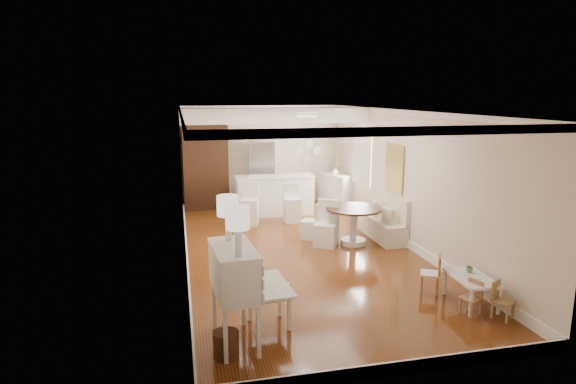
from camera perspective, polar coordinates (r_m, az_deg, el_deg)
name	(u,v)px	position (r m, az deg, el deg)	size (l,w,h in m)	color
room	(298,152)	(9.67, 1.23, 4.79)	(9.00, 9.04, 2.82)	brown
secretary_bureau	(234,296)	(6.21, -6.37, -12.10)	(1.00, 1.02, 1.28)	silver
gustavian_armchair	(269,292)	(6.67, -2.30, -11.73)	(0.56, 0.56, 0.98)	white
wicker_basket	(226,344)	(6.13, -7.35, -17.45)	(0.32, 0.32, 0.32)	#4D2A18
kids_table	(471,290)	(7.89, 20.86, -10.85)	(0.52, 0.87, 0.43)	white
kids_chair_a	(470,297)	(7.53, 20.81, -11.60)	(0.25, 0.25, 0.51)	#B47F52
kids_chair_b	(430,273)	(8.11, 16.51, -9.19)	(0.30, 0.30, 0.63)	#A07848
kids_chair_c	(503,300)	(7.56, 24.14, -11.63)	(0.26, 0.26, 0.55)	#A47E4A
banquette	(382,216)	(10.74, 11.12, -2.84)	(0.52, 1.60, 0.98)	silver
dining_table	(353,226)	(10.23, 7.75, -4.00)	(1.16, 1.16, 0.79)	#442B15
slip_chair_near	(326,224)	(10.04, 4.56, -3.76)	(0.45, 0.47, 0.95)	white
slip_chair_far	(311,220)	(10.53, 2.79, -3.39)	(0.38, 0.40, 0.81)	silver
breakfast_counter	(275,195)	(12.60, -1.61, -0.38)	(2.05, 0.65, 1.03)	white
bar_stool_left	(249,204)	(11.60, -4.60, -1.47)	(0.41, 0.41, 1.02)	white
bar_stool_right	(292,203)	(11.85, 0.50, -1.34)	(0.38, 0.38, 0.95)	white
pantry_cabinet	(206,167)	(13.33, -9.73, 2.90)	(1.20, 0.60, 2.30)	#381E11
fridge	(274,174)	(13.58, -1.66, 2.14)	(0.75, 0.65, 1.80)	silver
sideboard	(336,191)	(13.34, 5.73, 0.07)	(0.44, 0.99, 0.95)	silver
pencil_cup	(469,270)	(7.98, 20.70, -8.59)	(0.11, 0.11, 0.08)	#5C9456
branch_vase	(335,171)	(13.22, 5.63, 2.46)	(0.18, 0.18, 0.19)	silver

